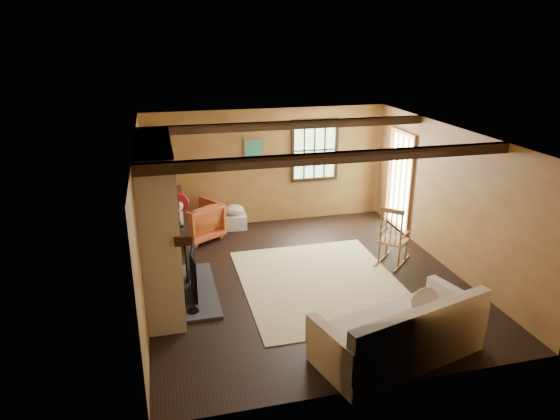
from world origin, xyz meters
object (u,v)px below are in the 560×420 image
object	(u,v)px
armchair	(197,221)
fireplace	(162,229)
laundry_basket	(234,221)
sofa	(401,335)
rocking_chair	(393,239)

from	to	relation	value
armchair	fireplace	bearing A→B (deg)	40.61
fireplace	armchair	xyz separation A→B (m)	(0.67, 2.13, -0.73)
fireplace	laundry_basket	xyz separation A→B (m)	(1.45, 2.51, -0.95)
laundry_basket	sofa	bearing A→B (deg)	-74.54
fireplace	rocking_chair	world-z (taller)	fireplace
fireplace	sofa	world-z (taller)	fireplace
fireplace	rocking_chair	xyz separation A→B (m)	(3.87, 0.22, -0.66)
rocking_chair	sofa	bearing A→B (deg)	112.58
fireplace	laundry_basket	size ratio (longest dim) A/B	4.80
laundry_basket	armchair	distance (m)	0.89
laundry_basket	armchair	world-z (taller)	armchair
fireplace	laundry_basket	bearing A→B (deg)	59.96
laundry_basket	fireplace	bearing A→B (deg)	-120.04
sofa	laundry_basket	distance (m)	4.97
laundry_basket	armchair	bearing A→B (deg)	-154.42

